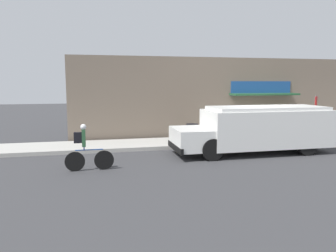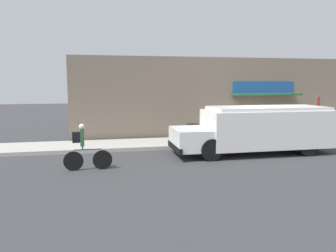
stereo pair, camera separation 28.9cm
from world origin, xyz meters
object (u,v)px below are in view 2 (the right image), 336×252
object	(u,v)px
cyclist	(84,148)
trash_bin	(193,132)
school_bus	(258,128)
stop_sign_post	(318,110)

from	to	relation	value
cyclist	trash_bin	bearing A→B (deg)	38.55
school_bus	stop_sign_post	bearing A→B (deg)	24.72
stop_sign_post	trash_bin	distance (m)	6.41
school_bus	cyclist	bearing A→B (deg)	-169.34
school_bus	trash_bin	distance (m)	3.43
stop_sign_post	trash_bin	world-z (taller)	stop_sign_post
cyclist	stop_sign_post	size ratio (longest dim) A/B	0.76
school_bus	trash_bin	world-z (taller)	school_bus
cyclist	stop_sign_post	world-z (taller)	stop_sign_post
school_bus	stop_sign_post	xyz separation A→B (m)	(4.21, 1.94, 0.56)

